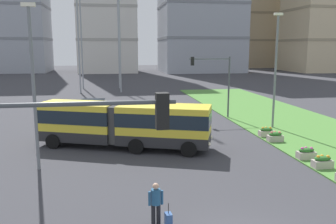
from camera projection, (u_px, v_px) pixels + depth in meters
articulated_bus at (123, 124)px, 24.11m from camera, size 11.86×6.62×3.00m
car_grey_wagon at (94, 107)px, 36.17m from camera, size 4.44×2.11×1.58m
pedestrian_crossing at (156, 202)px, 13.46m from camera, size 0.58×0.36×1.74m
rolling_suitcase at (168, 220)px, 13.46m from camera, size 0.27×0.38×0.97m
flower_planter_2 at (322, 162)px, 20.00m from camera, size 1.10×0.56×0.74m
flower_planter_3 at (306, 153)px, 21.63m from camera, size 1.10×0.56×0.74m
flower_planter_4 at (275, 137)px, 25.66m from camera, size 1.10×0.56×0.74m
flower_planter_5 at (266, 132)px, 27.11m from camera, size 1.10×0.56×0.74m
traffic_light_near_left at (41, 176)px, 7.62m from camera, size 4.54×0.28×5.76m
traffic_light_far_right at (216, 76)px, 33.72m from camera, size 3.98×0.28×5.90m
streetlight_left at (33, 81)px, 19.17m from camera, size 0.70×0.28×9.03m
streetlight_median at (276, 67)px, 29.39m from camera, size 0.70×0.28×9.49m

